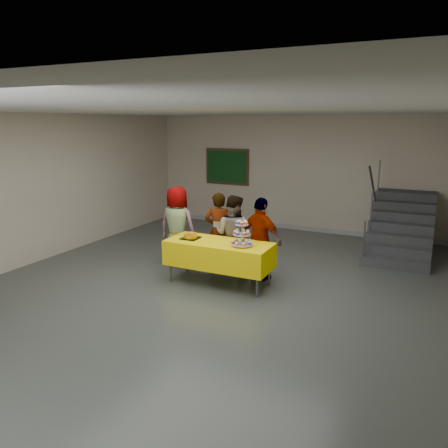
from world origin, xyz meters
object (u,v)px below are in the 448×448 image
object	(u,v)px
schoolchild_d	(261,239)
noticeboard	(227,167)
cupcake_stand	(242,235)
schoolchild_b	(219,231)
schoolchild_a	(177,226)
staircase	(401,229)
schoolchild_c	(233,235)
bake_table	(219,254)
bear_cake	(191,235)

from	to	relation	value
schoolchild_d	noticeboard	distance (m)	4.78
cupcake_stand	schoolchild_b	distance (m)	1.22
schoolchild_d	noticeboard	world-z (taller)	noticeboard
schoolchild_a	schoolchild_b	distance (m)	0.86
schoolchild_b	schoolchild_d	world-z (taller)	schoolchild_d
staircase	noticeboard	world-z (taller)	noticeboard
schoolchild_b	schoolchild_c	bearing A→B (deg)	142.90
schoolchild_d	noticeboard	size ratio (longest dim) A/B	1.17
cupcake_stand	schoolchild_c	size ratio (longest dim) A/B	0.30
schoolchild_c	noticeboard	distance (m)	4.38
schoolchild_d	staircase	xyz separation A→B (m)	(2.16, 3.12, -0.27)
schoolchild_a	schoolchild_c	size ratio (longest dim) A/B	1.06
bake_table	schoolchild_b	distance (m)	0.90
cupcake_stand	staircase	world-z (taller)	staircase
schoolchild_a	schoolchild_d	size ratio (longest dim) A/B	1.05
schoolchild_a	noticeboard	world-z (taller)	noticeboard
bake_table	schoolchild_c	xyz separation A→B (m)	(-0.02, 0.63, 0.20)
noticeboard	bear_cake	bearing A→B (deg)	-72.64
bear_cake	schoolchild_c	distance (m)	0.85
schoolchild_b	staircase	world-z (taller)	staircase
schoolchild_b	staircase	xyz separation A→B (m)	(3.14, 2.85, -0.27)
bear_cake	schoolchild_d	size ratio (longest dim) A/B	0.24
schoolchild_b	schoolchild_c	size ratio (longest dim) A/B	1.00
cupcake_stand	schoolchild_b	xyz separation A→B (m)	(-0.86, 0.84, -0.20)
schoolchild_a	schoolchild_b	world-z (taller)	schoolchild_a
bear_cake	noticeboard	world-z (taller)	noticeboard
schoolchild_d	staircase	distance (m)	3.80
schoolchild_b	schoolchild_a	bearing A→B (deg)	-4.17
bake_table	cupcake_stand	distance (m)	0.61
bake_table	schoolchild_c	distance (m)	0.66
cupcake_stand	staircase	size ratio (longest dim) A/B	0.19
schoolchild_a	noticeboard	bearing A→B (deg)	-82.32
noticeboard	staircase	bearing A→B (deg)	-10.06
schoolchild_b	staircase	distance (m)	4.25
bake_table	bear_cake	xyz separation A→B (m)	(-0.56, -0.02, 0.27)
cupcake_stand	bear_cake	bearing A→B (deg)	178.07
bear_cake	schoolchild_a	world-z (taller)	schoolchild_a
noticeboard	schoolchild_a	bearing A→B (deg)	-79.35
schoolchild_d	schoolchild_b	bearing A→B (deg)	1.40
bear_cake	schoolchild_b	bearing A→B (deg)	78.55
schoolchild_b	noticeboard	bearing A→B (deg)	-81.66
noticeboard	cupcake_stand	bearing A→B (deg)	-61.81
schoolchild_c	staircase	size ratio (longest dim) A/B	0.63
cupcake_stand	schoolchild_b	world-z (taller)	schoolchild_b
cupcake_stand	noticeboard	xyz separation A→B (m)	(-2.42, 4.52, 0.65)
schoolchild_d	cupcake_stand	bearing A→B (deg)	94.59
cupcake_stand	bear_cake	distance (m)	1.03
bake_table	noticeboard	distance (m)	4.99
staircase	schoolchild_c	bearing A→B (deg)	-132.65
schoolchild_c	cupcake_stand	bearing A→B (deg)	127.23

